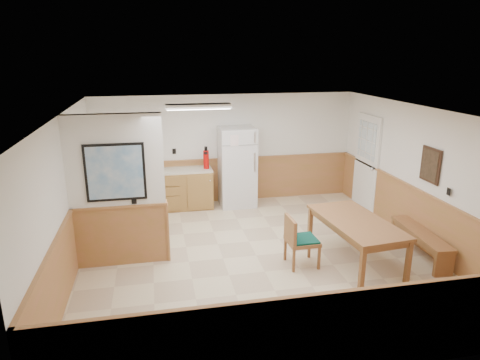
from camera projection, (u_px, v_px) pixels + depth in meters
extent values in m
plane|color=beige|center=(256.00, 255.00, 7.44)|extent=(6.00, 6.00, 0.00)
cube|color=white|center=(258.00, 111.00, 6.72)|extent=(6.00, 6.00, 0.02)
cube|color=white|center=(226.00, 149.00, 9.90)|extent=(6.00, 0.02, 2.50)
cube|color=white|center=(420.00, 177.00, 7.66)|extent=(0.02, 6.00, 2.50)
cube|color=white|center=(66.00, 199.00, 6.51)|extent=(0.02, 6.00, 2.50)
cube|color=#AD6845|center=(227.00, 180.00, 10.09)|extent=(6.00, 0.04, 1.00)
cube|color=#AD6845|center=(414.00, 216.00, 7.87)|extent=(0.04, 6.00, 1.00)
cube|color=#AD6845|center=(73.00, 244.00, 6.72)|extent=(0.04, 6.00, 1.00)
cube|color=white|center=(115.00, 162.00, 6.70)|extent=(1.50, 0.15, 1.50)
cube|color=#AD6845|center=(121.00, 235.00, 7.05)|extent=(1.50, 0.17, 1.00)
cube|color=black|center=(115.00, 172.00, 6.65)|extent=(0.92, 0.03, 0.92)
cube|color=silver|center=(115.00, 173.00, 6.63)|extent=(0.84, 0.01, 0.84)
cube|color=olive|center=(181.00, 190.00, 9.62)|extent=(1.40, 0.60, 0.86)
cube|color=olive|center=(113.00, 194.00, 9.34)|extent=(0.06, 0.60, 0.86)
cube|color=olive|center=(148.00, 192.00, 9.48)|extent=(0.06, 0.60, 0.86)
cube|color=beige|center=(162.00, 171.00, 9.42)|extent=(2.20, 0.60, 0.04)
cube|color=beige|center=(161.00, 165.00, 9.68)|extent=(2.20, 0.02, 0.10)
cube|color=white|center=(366.00, 163.00, 9.50)|extent=(0.05, 1.02, 2.15)
cube|color=white|center=(366.00, 163.00, 9.50)|extent=(0.04, 0.90, 2.05)
cube|color=silver|center=(367.00, 140.00, 9.34)|extent=(0.02, 0.76, 0.80)
cube|color=white|center=(132.00, 140.00, 9.39)|extent=(0.80, 0.03, 1.00)
cube|color=silver|center=(132.00, 140.00, 9.38)|extent=(0.70, 0.01, 0.90)
cube|color=#311E13|center=(431.00, 165.00, 7.28)|extent=(0.03, 0.50, 0.60)
cube|color=black|center=(430.00, 165.00, 7.28)|extent=(0.01, 0.42, 0.52)
cube|color=white|center=(198.00, 106.00, 7.81)|extent=(1.20, 0.30, 0.08)
cube|color=white|center=(198.00, 109.00, 7.82)|extent=(1.15, 0.25, 0.01)
cube|color=silver|center=(237.00, 167.00, 9.68)|extent=(0.80, 0.70, 1.80)
cube|color=silver|center=(255.00, 137.00, 9.20)|extent=(0.03, 0.02, 0.23)
cube|color=silver|center=(255.00, 162.00, 9.36)|extent=(0.03, 0.02, 0.42)
cube|color=#965A37|center=(356.00, 222.00, 7.02)|extent=(1.09, 1.91, 0.05)
cube|color=#965A37|center=(356.00, 226.00, 7.04)|extent=(0.98, 1.80, 0.10)
cube|color=#965A37|center=(362.00, 270.00, 6.23)|extent=(0.08, 0.08, 0.70)
cube|color=#965A37|center=(310.00, 226.00, 7.80)|extent=(0.08, 0.08, 0.70)
cube|color=#965A37|center=(408.00, 262.00, 6.46)|extent=(0.08, 0.08, 0.70)
cube|color=#965A37|center=(349.00, 221.00, 8.02)|extent=(0.08, 0.08, 0.70)
cube|color=#965A37|center=(421.00, 233.00, 7.32)|extent=(0.45, 1.57, 0.05)
cube|color=#965A37|center=(447.00, 264.00, 6.71)|extent=(0.32, 0.08, 0.40)
cube|color=#965A37|center=(397.00, 229.00, 8.06)|extent=(0.32, 0.08, 0.40)
cube|color=#965A37|center=(302.00, 241.00, 7.01)|extent=(0.50, 0.50, 0.06)
cube|color=#0E4736|center=(302.00, 239.00, 7.00)|extent=(0.46, 0.46, 0.03)
cube|color=#965A37|center=(290.00, 229.00, 6.90)|extent=(0.06, 0.49, 0.40)
cube|color=#0E4736|center=(278.00, 231.00, 6.85)|extent=(0.03, 0.43, 0.34)
cube|color=#965A37|center=(294.00, 261.00, 6.83)|extent=(0.04, 0.04, 0.39)
cube|color=#965A37|center=(285.00, 249.00, 7.23)|extent=(0.04, 0.04, 0.39)
cube|color=#965A37|center=(319.00, 258.00, 6.92)|extent=(0.04, 0.04, 0.39)
cube|color=#965A37|center=(309.00, 247.00, 7.32)|extent=(0.04, 0.04, 0.39)
cylinder|color=#BB0B0A|center=(206.00, 160.00, 9.51)|extent=(0.14, 0.14, 0.41)
cylinder|color=black|center=(206.00, 149.00, 9.43)|extent=(0.07, 0.07, 0.09)
cylinder|color=#198A29|center=(132.00, 167.00, 9.26)|extent=(0.08, 0.08, 0.23)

